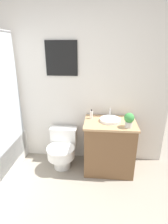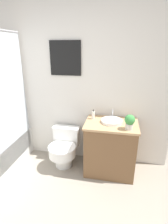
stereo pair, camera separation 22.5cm
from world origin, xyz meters
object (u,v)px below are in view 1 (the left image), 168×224
potted_plant (129,119)px  soap_bottle (91,115)px  sink (110,120)px  toilet (62,149)px

potted_plant → soap_bottle: bearing=153.2°
sink → potted_plant: bearing=-38.2°
toilet → sink: bearing=1.0°
toilet → sink: size_ratio=1.79×
toilet → potted_plant: potted_plant is taller
toilet → soap_bottle: size_ratio=4.16×
soap_bottle → sink: bearing=-15.1°
sink → potted_plant: size_ratio=1.65×
toilet → sink: 0.88m
sink → soap_bottle: size_ratio=2.33×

